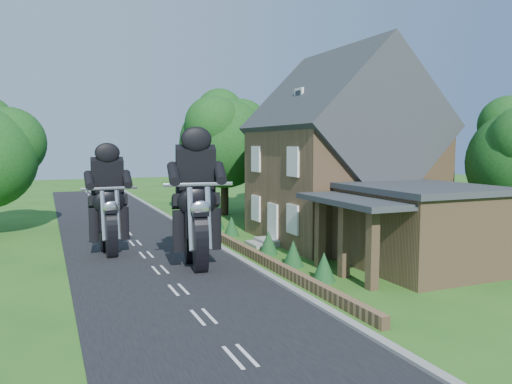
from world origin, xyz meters
name	(u,v)px	position (x,y,z in m)	size (l,w,h in m)	color
ground	(178,290)	(0.00, 0.00, 0.00)	(120.00, 120.00, 0.00)	#265919
road	(178,290)	(0.00, 0.00, 0.01)	(7.00, 80.00, 0.02)	black
kerb	(273,278)	(3.65, 0.00, 0.06)	(0.30, 80.00, 0.12)	gray
garden_wall	(241,247)	(4.30, 5.00, 0.20)	(0.30, 22.00, 0.40)	olive
house	(341,158)	(10.49, 6.00, 4.34)	(9.54, 8.64, 10.24)	olive
annex	(418,226)	(9.87, -0.80, 1.77)	(7.05, 5.94, 3.44)	olive
tree_house_right	(402,143)	(16.65, 8.62, 5.19)	(6.51, 6.00, 8.40)	black
tree_behind_house	(310,129)	(14.18, 16.14, 6.23)	(7.81, 7.20, 10.08)	black
tree_behind_left	(229,135)	(8.16, 17.13, 5.73)	(6.94, 6.40, 9.16)	black
shrub_a	(324,267)	(5.30, -1.00, 0.55)	(0.90, 0.90, 1.10)	#123A19
shrub_b	(293,253)	(5.30, 1.50, 0.55)	(0.90, 0.90, 1.10)	#123A19
shrub_c	(269,242)	(5.30, 4.00, 0.55)	(0.90, 0.90, 1.10)	#123A19
shrub_d	(231,226)	(5.30, 9.00, 0.55)	(0.90, 0.90, 1.10)	#123A19
shrub_e	(217,220)	(5.30, 11.50, 0.55)	(0.90, 0.90, 1.10)	#123A19
shrub_f	(205,214)	(5.30, 14.00, 0.55)	(0.90, 0.90, 1.10)	#123A19
motorcycle_lead	(197,248)	(1.46, 2.70, 0.87)	(0.47, 1.87, 1.74)	black
motorcycle_follow	(109,239)	(-1.55, 6.70, 0.77)	(0.42, 1.66, 1.55)	black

